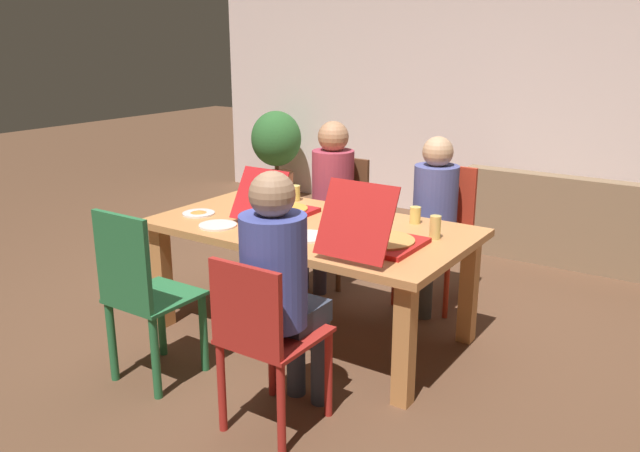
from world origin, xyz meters
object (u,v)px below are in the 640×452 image
chair_1 (339,213)px  drinking_glass_2 (261,220)px  chair_3 (142,294)px  couch (578,227)px  chair_0 (440,225)px  person_2 (280,279)px  plate_0 (308,236)px  drinking_glass_3 (415,215)px  person_0 (432,208)px  plate_2 (199,213)px  chair_2 (264,337)px  dining_table (311,239)px  potted_plant (276,147)px  drinking_glass_0 (435,227)px  pizza_box_1 (280,208)px  plate_1 (218,225)px  person_1 (329,189)px  drinking_glass_1 (295,193)px  pizza_box_0 (378,239)px

chair_1 → drinking_glass_2: (0.21, -1.22, 0.27)m
chair_3 → couch: (1.47, 3.44, -0.24)m
chair_0 → person_2: size_ratio=0.76×
plate_0 → drinking_glass_3: drinking_glass_3 is taller
person_0 → plate_0: bearing=-105.9°
plate_0 → plate_2: size_ratio=1.14×
chair_2 → dining_table: bearing=113.0°
chair_0 → potted_plant: size_ratio=0.95×
chair_1 → plate_2: chair_1 is taller
dining_table → couch: bearing=66.3°
drinking_glass_0 → drinking_glass_3: (-0.23, 0.22, -0.02)m
pizza_box_1 → potted_plant: (-2.08, 2.67, -0.17)m
plate_1 → plate_0: bearing=11.5°
dining_table → plate_0: size_ratio=8.20×
person_1 → drinking_glass_1: (-0.04, -0.38, 0.04)m
chair_1 → plate_1: size_ratio=4.04×
pizza_box_1 → drinking_glass_1: (-0.15, 0.37, 0.01)m
plate_2 → person_0: bearing=41.3°
pizza_box_0 → chair_3: bearing=-138.9°
person_0 → person_1: bearing=-179.4°
person_1 → plate_0: size_ratio=5.21×
chair_2 → drinking_glass_0: (0.32, 1.18, 0.29)m
dining_table → chair_2: (0.43, -1.02, -0.13)m
chair_3 → potted_plant: size_ratio=0.97×
dining_table → chair_0: size_ratio=2.02×
person_2 → drinking_glass_3: person_2 is taller
pizza_box_1 → plate_1: pizza_box_1 is taller
person_1 → plate_1: bearing=-92.7°
chair_0 → chair_3: bearing=-112.7°
chair_2 → plate_1: chair_2 is taller
chair_1 → pizza_box_1: 0.94m
person_2 → drinking_glass_3: size_ratio=12.18×
chair_3 → drinking_glass_1: size_ratio=9.21×
chair_2 → person_2: person_2 is taller
chair_2 → couch: 3.52m
chair_1 → drinking_glass_0: 1.42m
plate_2 → pizza_box_0: bearing=1.5°
drinking_glass_3 → couch: (0.55, 2.05, -0.50)m
couch → chair_0: bearing=-113.6°
dining_table → chair_1: size_ratio=2.08×
chair_0 → drinking_glass_1: size_ratio=9.01×
drinking_glass_0 → dining_table: bearing=-167.9°
person_0 → chair_2: person_0 is taller
drinking_glass_1 → drinking_glass_3: size_ratio=1.03×
person_1 → plate_0: person_1 is taller
plate_0 → couch: (0.94, 2.66, -0.45)m
dining_table → pizza_box_0: size_ratio=3.30×
drinking_glass_0 → pizza_box_0: bearing=-119.5°
plate_2 → potted_plant: bearing=118.8°
chair_3 → chair_1: bearing=90.0°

